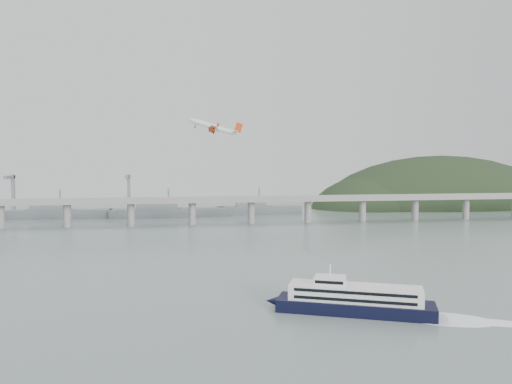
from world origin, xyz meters
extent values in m
plane|color=slate|center=(0.00, 0.00, 0.00)|extent=(900.00, 900.00, 0.00)
cube|color=gray|center=(0.00, 200.00, 20.00)|extent=(800.00, 22.00, 2.20)
cube|color=gray|center=(0.00, 189.50, 22.00)|extent=(800.00, 0.60, 1.80)
cube|color=gray|center=(0.00, 210.50, 22.00)|extent=(800.00, 0.60, 1.80)
cylinder|color=gray|center=(-180.00, 200.00, 9.50)|extent=(6.00, 6.00, 21.00)
cylinder|color=gray|center=(-130.00, 200.00, 9.50)|extent=(6.00, 6.00, 21.00)
cylinder|color=gray|center=(-80.00, 200.00, 9.50)|extent=(6.00, 6.00, 21.00)
cylinder|color=gray|center=(-30.00, 200.00, 9.50)|extent=(6.00, 6.00, 21.00)
cylinder|color=gray|center=(20.00, 200.00, 9.50)|extent=(6.00, 6.00, 21.00)
cylinder|color=gray|center=(70.00, 200.00, 9.50)|extent=(6.00, 6.00, 21.00)
cylinder|color=gray|center=(120.00, 200.00, 9.50)|extent=(6.00, 6.00, 21.00)
cylinder|color=gray|center=(170.00, 200.00, 9.50)|extent=(6.00, 6.00, 21.00)
cylinder|color=gray|center=(220.00, 200.00, 9.50)|extent=(6.00, 6.00, 21.00)
ellipsoid|color=black|center=(270.00, 330.00, -18.00)|extent=(320.00, 150.00, 156.00)
ellipsoid|color=black|center=(175.00, 320.00, -12.00)|extent=(140.00, 110.00, 96.00)
ellipsoid|color=black|center=(360.00, 340.00, -25.00)|extent=(220.00, 140.00, 120.00)
cube|color=slate|center=(-150.00, 270.00, 4.00)|extent=(95.67, 20.15, 8.00)
cube|color=slate|center=(-159.50, 270.00, 12.00)|extent=(33.90, 15.02, 8.00)
cylinder|color=slate|center=(-150.00, 270.00, 20.00)|extent=(1.60, 1.60, 14.00)
cube|color=slate|center=(-50.00, 265.00, 4.00)|extent=(110.55, 21.43, 8.00)
cube|color=slate|center=(-61.00, 265.00, 12.00)|extent=(39.01, 16.73, 8.00)
cylinder|color=slate|center=(-50.00, 265.00, 20.00)|extent=(1.60, 1.60, 14.00)
cube|color=slate|center=(40.00, 275.00, 4.00)|extent=(85.00, 13.60, 8.00)
cube|color=slate|center=(31.50, 275.00, 12.00)|extent=(29.75, 11.90, 8.00)
cylinder|color=slate|center=(40.00, 275.00, 20.00)|extent=(1.60, 1.60, 14.00)
cube|color=slate|center=(-200.00, 300.00, 20.00)|extent=(3.00, 3.00, 40.00)
cube|color=slate|center=(-200.00, 290.00, 38.00)|extent=(3.00, 28.00, 3.00)
cube|color=slate|center=(-90.00, 300.00, 20.00)|extent=(3.00, 3.00, 40.00)
cube|color=slate|center=(-90.00, 290.00, 38.00)|extent=(3.00, 28.00, 3.00)
cube|color=black|center=(16.86, -54.70, 2.17)|extent=(55.02, 33.58, 4.35)
cone|color=black|center=(-10.05, -43.03, 2.17)|extent=(6.71, 6.15, 4.35)
cube|color=white|center=(16.86, -54.70, 7.06)|extent=(46.18, 28.13, 5.43)
cube|color=black|center=(14.68, -59.74, 8.47)|extent=(37.94, 16.59, 1.09)
cube|color=black|center=(14.68, -59.74, 5.87)|extent=(37.94, 16.59, 1.09)
cube|color=black|center=(19.04, -49.67, 8.47)|extent=(37.94, 16.59, 1.09)
cube|color=black|center=(19.04, -49.67, 5.87)|extent=(37.94, 16.59, 1.09)
cube|color=white|center=(8.89, -51.24, 11.19)|extent=(12.99, 11.30, 2.82)
cube|color=black|center=(7.35, -54.78, 11.19)|extent=(9.02, 4.01, 1.09)
cylinder|color=white|center=(8.89, -51.24, 14.67)|extent=(0.71, 0.71, 4.35)
ellipsoid|color=white|center=(44.77, -66.81, 0.05)|extent=(34.93, 26.81, 0.22)
ellipsoid|color=white|center=(58.72, -72.87, 0.05)|extent=(24.64, 16.52, 0.22)
cylinder|color=white|center=(-19.99, 98.32, 74.86)|extent=(25.91, 7.11, 10.70)
cone|color=white|center=(-34.06, 99.68, 79.13)|extent=(4.94, 3.91, 4.30)
cone|color=white|center=(-5.34, 96.92, 70.90)|extent=(5.53, 3.60, 4.56)
cube|color=white|center=(-19.38, 98.21, 73.71)|extent=(7.05, 31.68, 3.22)
cube|color=white|center=(-6.03, 97.02, 71.78)|extent=(3.78, 11.31, 1.63)
cube|color=red|center=(-4.26, 97.01, 74.43)|extent=(5.74, 0.85, 6.95)
cylinder|color=red|center=(-20.66, 103.36, 72.62)|extent=(4.59, 2.72, 3.18)
cylinder|color=black|center=(-22.51, 103.54, 73.18)|extent=(1.14, 2.19, 2.13)
cube|color=white|center=(-20.39, 103.38, 73.51)|extent=(2.54, 0.47, 1.74)
cylinder|color=red|center=(-21.49, 93.25, 73.13)|extent=(4.59, 2.72, 3.18)
cylinder|color=black|center=(-23.34, 93.43, 73.69)|extent=(1.14, 2.19, 2.13)
cube|color=white|center=(-21.22, 93.27, 74.01)|extent=(2.54, 0.47, 1.74)
cylinder|color=black|center=(-19.67, 100.56, 72.00)|extent=(0.99, 0.42, 2.23)
cylinder|color=black|center=(-19.97, 100.53, 71.03)|extent=(1.29, 0.49, 1.28)
cylinder|color=black|center=(-20.06, 95.78, 72.24)|extent=(0.99, 0.42, 2.23)
cylinder|color=black|center=(-20.36, 95.75, 71.27)|extent=(1.29, 0.49, 1.28)
cylinder|color=black|center=(-31.30, 99.28, 75.59)|extent=(0.99, 0.42, 2.23)
cylinder|color=black|center=(-31.60, 99.25, 74.62)|extent=(1.29, 0.49, 1.28)
cube|color=red|center=(-16.02, 113.69, 73.45)|extent=(2.07, 0.37, 2.55)
cube|color=red|center=(-18.57, 82.44, 75.02)|extent=(2.07, 0.37, 2.55)
camera|label=1|loc=(-45.57, -218.53, 53.11)|focal=35.00mm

